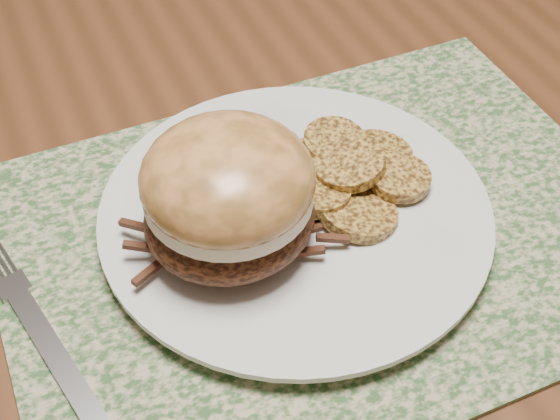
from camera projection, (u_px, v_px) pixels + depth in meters
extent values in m
cube|color=#582F19|center=(370.00, 181.00, 0.62)|extent=(1.50, 0.90, 0.04)
cube|color=#33552C|center=(324.00, 234.00, 0.55)|extent=(0.45, 0.33, 0.00)
cylinder|color=silver|center=(295.00, 215.00, 0.55)|extent=(0.26, 0.26, 0.02)
ellipsoid|color=black|center=(230.00, 216.00, 0.51)|extent=(0.15, 0.15, 0.05)
cylinder|color=beige|center=(228.00, 191.00, 0.49)|extent=(0.14, 0.14, 0.01)
ellipsoid|color=#C27B3F|center=(227.00, 178.00, 0.48)|extent=(0.15, 0.15, 0.06)
cylinder|color=#B68635|center=(301.00, 165.00, 0.57)|extent=(0.06, 0.06, 0.01)
cylinder|color=#B68635|center=(334.00, 142.00, 0.58)|extent=(0.07, 0.07, 0.01)
cylinder|color=#B68635|center=(375.00, 155.00, 0.58)|extent=(0.08, 0.08, 0.01)
cylinder|color=#B68635|center=(316.00, 194.00, 0.54)|extent=(0.06, 0.06, 0.02)
cylinder|color=#B68635|center=(350.00, 164.00, 0.55)|extent=(0.07, 0.07, 0.02)
cylinder|color=#B68635|center=(400.00, 177.00, 0.55)|extent=(0.05, 0.05, 0.01)
cylinder|color=#B68635|center=(358.00, 212.00, 0.54)|extent=(0.06, 0.06, 0.02)
cube|color=#B2B2B9|center=(58.00, 360.00, 0.48)|extent=(0.04, 0.12, 0.00)
cube|color=#B2B2B9|center=(13.00, 286.00, 0.52)|extent=(0.02, 0.02, 0.00)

